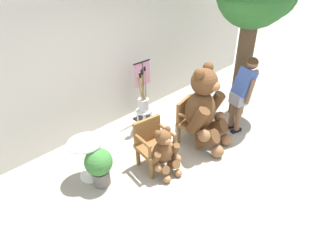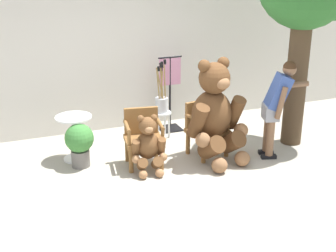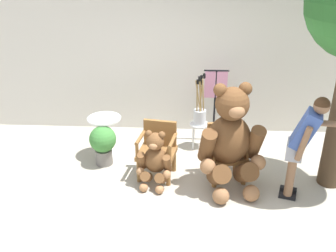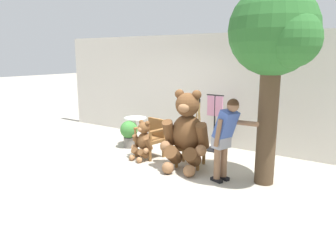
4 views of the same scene
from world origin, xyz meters
name	(u,v)px [view 2 (image 2 of 4)]	position (x,y,z in m)	size (l,w,h in m)	color
ground_plane	(191,175)	(0.00, 0.00, 0.00)	(60.00, 60.00, 0.00)	#A8A091
back_wall	(138,51)	(0.00, 2.40, 1.40)	(10.00, 0.16, 2.80)	beige
wooden_chair_left	(143,136)	(-0.53, 0.62, 0.46)	(0.64, 0.60, 0.86)	brown
wooden_chair_right	(205,127)	(0.52, 0.62, 0.46)	(0.65, 0.62, 0.86)	brown
teddy_bear_large	(215,112)	(0.55, 0.36, 0.79)	(1.00, 1.00, 1.61)	brown
teddy_bear_small	(148,145)	(-0.54, 0.34, 0.43)	(0.54, 0.54, 0.88)	brown
person_visitor	(277,101)	(1.50, 0.13, 0.92)	(0.82, 0.48, 1.55)	black
white_stool	(162,118)	(0.14, 1.58, 0.36)	(0.34, 0.34, 0.46)	silver
brush_bucket	(162,100)	(0.14, 1.58, 0.68)	(0.22, 0.22, 0.94)	silver
round_side_table	(75,133)	(-1.46, 1.17, 0.45)	(0.56, 0.56, 0.72)	white
potted_plant	(80,142)	(-1.45, 0.89, 0.40)	(0.44, 0.44, 0.68)	slate
clothing_display_stand	(170,92)	(0.42, 1.88, 0.72)	(0.44, 0.40, 1.36)	black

